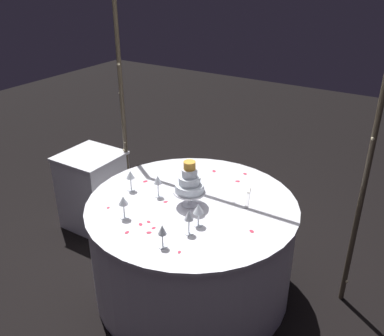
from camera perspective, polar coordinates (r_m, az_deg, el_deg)
The scene contains 27 objects.
ground_plane at distance 3.34m, azimuth 0.00°, elevation -15.76°, with size 12.00×12.00×0.00m, color black.
decorative_arch at distance 3.02m, azimuth 4.95°, elevation 9.68°, with size 2.05×0.06×2.09m.
main_table at distance 3.10m, azimuth 0.00°, elevation -10.65°, with size 1.46×1.46×0.74m.
side_table at distance 3.94m, azimuth -13.25°, elevation -2.93°, with size 0.50×0.50×0.71m.
tiered_cake at distance 2.79m, azimuth -0.28°, elevation -2.11°, with size 0.22×0.22×0.33m.
wine_glass_0 at distance 3.03m, azimuth -8.38°, elevation -1.05°, with size 0.06×0.06×0.16m.
wine_glass_1 at distance 2.52m, azimuth -0.43°, elevation -6.57°, with size 0.06×0.06×0.17m.
wine_glass_2 at distance 2.43m, azimuth -4.07°, elevation -8.56°, with size 0.06×0.06×0.15m.
wine_glass_3 at distance 2.71m, azimuth -9.33°, elevation -4.55°, with size 0.06×0.06×0.16m.
wine_glass_4 at distance 2.60m, azimuth 0.87°, elevation -5.68°, with size 0.07×0.07×0.15m.
wine_glass_5 at distance 2.92m, azimuth -4.68°, elevation -1.78°, with size 0.06×0.06×0.16m.
cake_knife at distance 2.99m, azimuth 7.62°, elevation -3.80°, with size 0.12×0.28×0.01m.
rose_petal_0 at distance 2.44m, azimuth -1.73°, elevation -11.35°, with size 0.03×0.02×0.00m, color #E02D47.
rose_petal_1 at distance 2.63m, azimuth 8.12°, elevation -8.51°, with size 0.04×0.02×0.00m, color #E02D47.
rose_petal_2 at distance 3.14m, azimuth -4.49°, elevation -2.10°, with size 0.04×0.03×0.00m, color #E02D47.
rose_petal_3 at distance 3.18m, azimuth -6.37°, elevation -1.81°, with size 0.04×0.03×0.00m, color #E02D47.
rose_petal_4 at distance 2.63m, azimuth -8.84°, elevation -8.64°, with size 0.03×0.02×0.00m, color #E02D47.
rose_petal_5 at distance 2.61m, azimuth -5.88°, elevation -8.72°, with size 0.03×0.02×0.00m, color #E02D47.
rose_petal_6 at distance 2.71m, azimuth -5.92°, elevation -7.29°, with size 0.03×0.02×0.00m, color #E02D47.
rose_petal_7 at distance 2.64m, azimuth -5.23°, elevation -8.12°, with size 0.03×0.02×0.00m, color #E02D47.
rose_petal_8 at distance 3.18m, azimuth 6.23°, elevation -1.79°, with size 0.04×0.03×0.00m, color #E02D47.
rose_petal_9 at distance 3.30m, azimuth 7.23°, elevation -0.78°, with size 0.03×0.02×0.00m, color #E02D47.
rose_petal_10 at distance 2.89m, azimuth -11.32°, elevation -5.31°, with size 0.03×0.02×0.00m, color #E02D47.
rose_petal_11 at distance 2.91m, azimuth -3.61°, elevation -4.60°, with size 0.03×0.02×0.00m, color #E02D47.
rose_petal_12 at distance 3.32m, azimuth 3.01°, elevation -0.42°, with size 0.04×0.03×0.00m, color #E02D47.
rose_petal_13 at distance 3.46m, azimuth -0.04°, elevation 0.83°, with size 0.04×0.03×0.00m, color #E02D47.
rose_petal_14 at distance 2.69m, azimuth -7.01°, elevation -7.61°, with size 0.03×0.02×0.00m, color #E02D47.
Camera 1 is at (1.32, -2.10, 2.23)m, focal length 39.21 mm.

